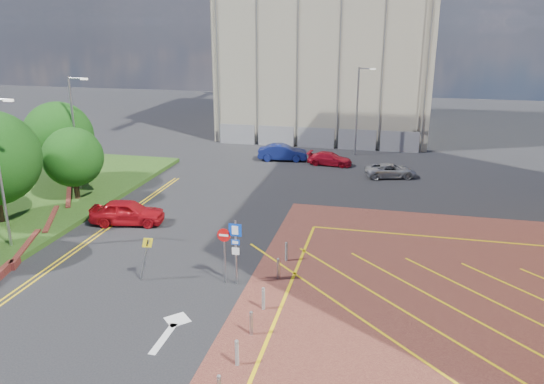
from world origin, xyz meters
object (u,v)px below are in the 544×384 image
(lamp_left_far, at_px, (75,129))
(car_red_back, at_px, (330,159))
(lamp_back, at_px, (358,108))
(tree_c, at_px, (73,157))
(warning_sign, at_px, (146,253))
(car_silver_back, at_px, (390,170))
(lamp_left_near, at_px, (0,168))
(sign_cluster, at_px, (231,246))
(tree_d, at_px, (59,136))
(car_red_left, at_px, (127,212))
(car_blue_back, at_px, (283,152))

(lamp_left_far, xyz_separation_m, car_red_back, (16.57, 11.78, -4.11))
(lamp_back, bearing_deg, tree_c, -134.32)
(warning_sign, relative_size, car_silver_back, 0.56)
(lamp_left_near, xyz_separation_m, warning_sign, (8.69, -1.65, -3.23))
(sign_cluster, distance_m, warning_sign, 4.11)
(car_red_back, height_order, car_silver_back, car_silver_back)
(tree_d, xyz_separation_m, lamp_back, (20.58, 15.00, 0.49))
(warning_sign, bearing_deg, car_red_left, 123.82)
(lamp_left_near, height_order, lamp_back, lamp_left_near)
(tree_c, bearing_deg, lamp_back, 45.68)
(tree_d, bearing_deg, lamp_back, 36.09)
(lamp_left_far, xyz_separation_m, warning_sign, (10.69, -11.65, -3.23))
(car_red_left, bearing_deg, lamp_left_near, 129.27)
(lamp_left_near, height_order, lamp_left_far, same)
(warning_sign, distance_m, car_red_back, 24.17)
(tree_d, height_order, warning_sign, tree_d)
(lamp_back, relative_size, car_red_left, 1.79)
(lamp_left_far, distance_m, car_red_left, 8.84)
(warning_sign, xyz_separation_m, car_blue_back, (1.57, 24.12, -0.71))
(tree_c, height_order, tree_d, tree_d)
(tree_c, distance_m, car_silver_back, 23.72)
(tree_c, bearing_deg, sign_cluster, -33.16)
(lamp_left_near, relative_size, car_red_left, 1.79)
(tree_d, bearing_deg, car_silver_back, 18.69)
(tree_d, bearing_deg, car_red_back, 30.02)
(sign_cluster, bearing_deg, lamp_back, 82.03)
(warning_sign, bearing_deg, car_silver_back, 61.93)
(tree_c, distance_m, car_red_back, 21.02)
(lamp_left_near, relative_size, sign_cluster, 2.50)
(car_blue_back, bearing_deg, warning_sign, 168.24)
(lamp_back, bearing_deg, sign_cluster, -97.97)
(tree_c, height_order, car_blue_back, tree_c)
(tree_d, bearing_deg, lamp_left_near, -69.65)
(car_red_left, bearing_deg, tree_c, 49.84)
(warning_sign, bearing_deg, car_red_back, 75.92)
(car_red_back, bearing_deg, tree_d, 125.34)
(tree_d, relative_size, sign_cluster, 1.90)
(sign_cluster, relative_size, car_silver_back, 0.80)
(car_red_back, bearing_deg, lamp_left_near, 151.53)
(tree_d, height_order, car_silver_back, tree_d)
(lamp_left_near, height_order, warning_sign, lamp_left_near)
(lamp_back, height_order, car_blue_back, lamp_back)
(tree_d, distance_m, lamp_left_near, 11.76)
(lamp_left_far, bearing_deg, sign_cluster, -36.82)
(tree_d, distance_m, car_red_left, 10.65)
(lamp_left_far, height_order, sign_cluster, lamp_left_far)
(lamp_back, bearing_deg, car_blue_back, -150.48)
(lamp_left_near, relative_size, car_red_back, 2.09)
(lamp_left_near, bearing_deg, car_blue_back, 65.44)
(lamp_left_far, bearing_deg, tree_c, -65.29)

